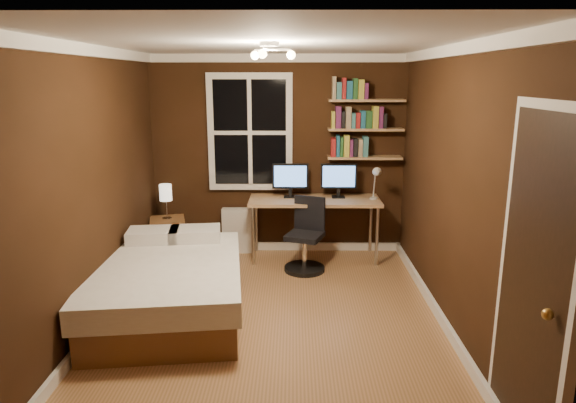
{
  "coord_description": "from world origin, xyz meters",
  "views": [
    {
      "loc": [
        0.2,
        -4.37,
        2.23
      ],
      "look_at": [
        0.14,
        0.45,
        1.05
      ],
      "focal_mm": 32.0,
      "sensor_mm": 36.0,
      "label": 1
    }
  ],
  "objects_px": {
    "nightstand": "(168,239)",
    "monitor_right": "(339,181)",
    "bed": "(168,286)",
    "office_chair": "(306,244)",
    "radiator": "(238,230)",
    "desk_lamp": "(375,183)",
    "desk": "(314,204)",
    "monitor_left": "(290,181)",
    "bedside_lamp": "(166,202)"
  },
  "relations": [
    {
      "from": "nightstand",
      "to": "monitor_right",
      "type": "distance_m",
      "value": 2.24
    },
    {
      "from": "bed",
      "to": "office_chair",
      "type": "distance_m",
      "value": 1.78
    },
    {
      "from": "radiator",
      "to": "desk_lamp",
      "type": "bearing_deg",
      "value": -9.6
    },
    {
      "from": "desk",
      "to": "office_chair",
      "type": "height_order",
      "value": "office_chair"
    },
    {
      "from": "monitor_left",
      "to": "desk_lamp",
      "type": "bearing_deg",
      "value": -8.65
    },
    {
      "from": "nightstand",
      "to": "monitor_right",
      "type": "relative_size",
      "value": 1.16
    },
    {
      "from": "desk_lamp",
      "to": "bedside_lamp",
      "type": "bearing_deg",
      "value": 179.74
    },
    {
      "from": "desk",
      "to": "monitor_right",
      "type": "bearing_deg",
      "value": 15.08
    },
    {
      "from": "nightstand",
      "to": "office_chair",
      "type": "xyz_separation_m",
      "value": [
        1.71,
        -0.35,
        0.05
      ]
    },
    {
      "from": "bed",
      "to": "desk",
      "type": "bearing_deg",
      "value": 40.33
    },
    {
      "from": "bedside_lamp",
      "to": "desk",
      "type": "distance_m",
      "value": 1.82
    },
    {
      "from": "bed",
      "to": "monitor_right",
      "type": "xyz_separation_m",
      "value": [
        1.76,
        1.66,
        0.7
      ]
    },
    {
      "from": "monitor_right",
      "to": "office_chair",
      "type": "relative_size",
      "value": 0.52
    },
    {
      "from": "desk_lamp",
      "to": "radiator",
      "type": "bearing_deg",
      "value": 170.4
    },
    {
      "from": "monitor_left",
      "to": "monitor_right",
      "type": "xyz_separation_m",
      "value": [
        0.6,
        0.0,
        0.0
      ]
    },
    {
      "from": "bedside_lamp",
      "to": "radiator",
      "type": "relative_size",
      "value": 0.75
    },
    {
      "from": "nightstand",
      "to": "office_chair",
      "type": "relative_size",
      "value": 0.6
    },
    {
      "from": "bed",
      "to": "nightstand",
      "type": "height_order",
      "value": "bed"
    },
    {
      "from": "bedside_lamp",
      "to": "desk_lamp",
      "type": "xyz_separation_m",
      "value": [
        2.55,
        -0.01,
        0.25
      ]
    },
    {
      "from": "bed",
      "to": "nightstand",
      "type": "relative_size",
      "value": 3.93
    },
    {
      "from": "nightstand",
      "to": "desk_lamp",
      "type": "distance_m",
      "value": 2.65
    },
    {
      "from": "nightstand",
      "to": "radiator",
      "type": "distance_m",
      "value": 0.88
    },
    {
      "from": "radiator",
      "to": "monitor_left",
      "type": "relative_size",
      "value": 1.3
    },
    {
      "from": "radiator",
      "to": "bed",
      "type": "bearing_deg",
      "value": -104.82
    },
    {
      "from": "bed",
      "to": "monitor_right",
      "type": "height_order",
      "value": "monitor_right"
    },
    {
      "from": "bed",
      "to": "desk",
      "type": "xyz_separation_m",
      "value": [
        1.46,
        1.58,
        0.43
      ]
    },
    {
      "from": "desk",
      "to": "desk_lamp",
      "type": "relative_size",
      "value": 3.66
    },
    {
      "from": "bedside_lamp",
      "to": "monitor_right",
      "type": "height_order",
      "value": "monitor_right"
    },
    {
      "from": "bedside_lamp",
      "to": "monitor_left",
      "type": "relative_size",
      "value": 0.97
    },
    {
      "from": "radiator",
      "to": "monitor_right",
      "type": "height_order",
      "value": "monitor_right"
    },
    {
      "from": "monitor_left",
      "to": "nightstand",
      "type": "bearing_deg",
      "value": -174.56
    },
    {
      "from": "monitor_right",
      "to": "bed",
      "type": "bearing_deg",
      "value": -136.67
    },
    {
      "from": "nightstand",
      "to": "monitor_left",
      "type": "distance_m",
      "value": 1.69
    },
    {
      "from": "bedside_lamp",
      "to": "desk",
      "type": "xyz_separation_m",
      "value": [
        1.82,
        0.06,
        -0.03
      ]
    },
    {
      "from": "bedside_lamp",
      "to": "monitor_right",
      "type": "bearing_deg",
      "value": 3.91
    },
    {
      "from": "bed",
      "to": "desk",
      "type": "distance_m",
      "value": 2.19
    },
    {
      "from": "monitor_right",
      "to": "office_chair",
      "type": "distance_m",
      "value": 0.92
    },
    {
      "from": "radiator",
      "to": "desk",
      "type": "height_order",
      "value": "desk"
    },
    {
      "from": "bedside_lamp",
      "to": "radiator",
      "type": "height_order",
      "value": "bedside_lamp"
    },
    {
      "from": "desk",
      "to": "desk_lamp",
      "type": "xyz_separation_m",
      "value": [
        0.73,
        -0.08,
        0.28
      ]
    },
    {
      "from": "nightstand",
      "to": "monitor_left",
      "type": "xyz_separation_m",
      "value": [
        1.52,
        0.15,
        0.72
      ]
    },
    {
      "from": "bed",
      "to": "office_chair",
      "type": "bearing_deg",
      "value": 34.0
    },
    {
      "from": "nightstand",
      "to": "office_chair",
      "type": "distance_m",
      "value": 1.74
    },
    {
      "from": "nightstand",
      "to": "monitor_left",
      "type": "relative_size",
      "value": 1.16
    },
    {
      "from": "monitor_right",
      "to": "desk_lamp",
      "type": "distance_m",
      "value": 0.46
    },
    {
      "from": "bedside_lamp",
      "to": "desk_lamp",
      "type": "relative_size",
      "value": 0.99
    },
    {
      "from": "desk_lamp",
      "to": "nightstand",
      "type": "bearing_deg",
      "value": 179.74
    },
    {
      "from": "radiator",
      "to": "nightstand",
      "type": "bearing_deg",
      "value": -161.6
    },
    {
      "from": "radiator",
      "to": "desk",
      "type": "relative_size",
      "value": 0.36
    },
    {
      "from": "bed",
      "to": "radiator",
      "type": "height_order",
      "value": "bed"
    }
  ]
}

